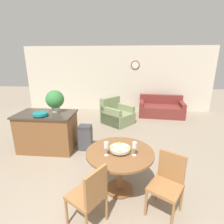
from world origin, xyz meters
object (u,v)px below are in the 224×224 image
Objects in this scene: wine_glass_right at (135,146)px; potted_plant at (55,100)px; kitchen_island at (47,131)px; dining_chair_near_left at (90,194)px; dining_table at (120,161)px; trash_bin at (85,137)px; dining_chair_near_right at (168,181)px; fruit_bowl at (120,149)px; armchair at (116,115)px; couch at (161,109)px; wine_glass_left at (106,146)px; teal_bowl at (41,114)px.

potted_plant is at bearing 140.40° from wine_glass_right.
dining_chair_near_left is at bearing -53.22° from kitchen_island.
potted_plant is at bearing 138.47° from dining_table.
wine_glass_right reaches higher than trash_bin.
potted_plant is at bearing -5.67° from dining_chair_near_right.
dining_chair_near_left is 0.94m from wine_glass_right.
armchair reaches higher than fruit_bowl.
dining_chair_near_left is 1.11m from dining_chair_near_right.
dining_chair_near_right is 3.79m from armchair.
potted_plant is at bearing 172.61° from trash_bin.
dining_table is at bearing -136.36° from armchair.
dining_chair_near_left reaches higher than couch.
armchair is at bearing -43.08° from dining_chair_near_right.
potted_plant reaches higher than kitchen_island.
couch is at bearing -19.94° from armchair.
potted_plant reaches higher than wine_glass_left.
teal_bowl reaches higher than wine_glass_left.
kitchen_island is at bearing -0.91° from dining_chair_near_right.
teal_bowl is 0.53× the size of trash_bin.
dining_chair_near_right is 1.72× the size of potted_plant.
kitchen_island is (-1.64, 1.43, -0.44)m from wine_glass_left.
dining_chair_near_right is 2.98m from teal_bowl.
dining_chair_near_right reaches higher than couch.
dining_chair_near_left is at bearing -49.98° from teal_bowl.
couch is (1.44, 4.34, -0.30)m from dining_table.
dining_table is 0.88× the size of armchair.
kitchen_island is (-2.56, 1.65, -0.04)m from dining_chair_near_right.
potted_plant reaches higher than couch.
teal_bowl is 4.68m from couch.
dining_chair_near_left is 2.63m from potted_plant.
dining_table is 2.26m from kitchen_island.
fruit_bowl is (-0.71, 0.35, 0.29)m from dining_chair_near_right.
fruit_bowl is 0.64× the size of potted_plant.
armchair is at bearing 53.15° from potted_plant.
teal_bowl is at bearing 2.61° from dining_chair_near_right.
kitchen_island reaches higher than dining_table.
potted_plant reaches higher than fruit_bowl.
dining_chair_near_right is 4.08× the size of wine_glass_left.
fruit_bowl is at bearing -56.18° from trash_bin.
fruit_bowl is at bearing 5.29° from dining_chair_near_left.
wine_glass_right is at bearing -21.92° from dining_table.
fruit_bowl is 2.28m from kitchen_island.
couch is (2.35, 2.97, -0.04)m from trash_bin.
teal_bowl reaches higher than couch.
kitchen_island is 0.95m from trash_bin.
potted_plant is (-1.65, 1.46, 0.66)m from dining_table.
dining_chair_near_right is 0.67× the size of kitchen_island.
couch is at bearing 74.74° from wine_glass_right.
teal_bowl is at bearing -92.46° from kitchen_island.
wine_glass_left is at bearing -139.97° from armchair.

